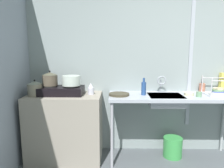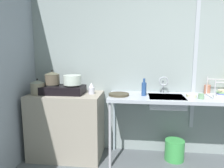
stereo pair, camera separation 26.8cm
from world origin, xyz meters
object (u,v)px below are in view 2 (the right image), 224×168
at_px(pot_beside_stove, 38,87).
at_px(dish_rack, 224,94).
at_px(pot_on_left_burner, 52,78).
at_px(percolator, 91,88).
at_px(stove, 63,89).
at_px(bottle_by_sink, 144,89).
at_px(utensil_jar, 207,89).
at_px(small_bowl_on_drainboard, 191,96).
at_px(cup_by_rack, 201,96).
at_px(faucet, 164,82).
at_px(bucket_on_floor, 174,150).
at_px(frying_pan, 119,94).
at_px(pot_on_right_burner, 72,80).
at_px(sink_basin, 166,101).

xyz_separation_m(pot_beside_stove, dish_rack, (2.38, 0.12, -0.05)).
distance_m(pot_on_left_burner, percolator, 0.55).
distance_m(stove, percolator, 0.39).
height_order(pot_beside_stove, bottle_by_sink, bottle_by_sink).
bearing_deg(utensil_jar, percolator, -172.86).
bearing_deg(small_bowl_on_drainboard, dish_rack, 7.78).
xyz_separation_m(dish_rack, cup_by_rack, (-0.31, -0.14, -0.01)).
bearing_deg(pot_beside_stove, percolator, 8.82).
xyz_separation_m(faucet, bottle_by_sink, (-0.26, -0.15, -0.06)).
bearing_deg(bucket_on_floor, bottle_by_sink, -173.08).
distance_m(dish_rack, bottle_by_sink, 0.99).
relative_size(faucet, cup_by_rack, 3.47).
bearing_deg(bottle_by_sink, frying_pan, -173.92).
height_order(pot_on_right_burner, frying_pan, pot_on_right_burner).
distance_m(percolator, bottle_by_sink, 0.70).
xyz_separation_m(frying_pan, cup_by_rack, (1.00, -0.07, 0.02)).
height_order(pot_on_right_burner, utensil_jar, pot_on_right_burner).
xyz_separation_m(faucet, utensil_jar, (0.59, 0.07, -0.09)).
bearing_deg(dish_rack, pot_on_left_burner, -179.12).
height_order(sink_basin, small_bowl_on_drainboard, small_bowl_on_drainboard).
relative_size(frying_pan, bucket_on_floor, 0.96).
distance_m(frying_pan, small_bowl_on_drainboard, 0.91).
distance_m(stove, pot_on_left_burner, 0.21).
bearing_deg(frying_pan, bucket_on_floor, 6.56).
height_order(pot_on_left_burner, percolator, pot_on_left_burner).
distance_m(pot_on_left_burner, bucket_on_floor, 1.91).
bearing_deg(pot_on_left_burner, cup_by_rack, -3.22).
xyz_separation_m(pot_on_right_burner, frying_pan, (0.62, -0.04, -0.17)).
bearing_deg(faucet, small_bowl_on_drainboard, -27.82).
height_order(faucet, utensil_jar, faucet).
height_order(pot_on_right_burner, pot_beside_stove, pot_on_right_burner).
xyz_separation_m(stove, pot_on_right_burner, (0.14, -0.00, 0.13)).
relative_size(bottle_by_sink, utensil_jar, 1.01).
height_order(stove, bucket_on_floor, stove).
bearing_deg(pot_on_left_burner, small_bowl_on_drainboard, -0.67).
height_order(pot_on_right_burner, bottle_by_sink, pot_on_right_burner).
xyz_separation_m(utensil_jar, bucket_on_floor, (-0.42, -0.17, -0.81)).
relative_size(small_bowl_on_drainboard, bucket_on_floor, 0.45).
relative_size(pot_on_left_burner, small_bowl_on_drainboard, 1.59).
relative_size(frying_pan, cup_by_rack, 3.92).
height_order(stove, small_bowl_on_drainboard, stove).
xyz_separation_m(faucet, cup_by_rack, (0.42, -0.26, -0.12)).
xyz_separation_m(dish_rack, utensil_jar, (-0.14, 0.18, 0.02)).
relative_size(stove, percolator, 3.81).
distance_m(dish_rack, bucket_on_floor, 0.97).
bearing_deg(stove, pot_on_left_burner, -180.00).
xyz_separation_m(pot_beside_stove, utensil_jar, (2.25, 0.30, -0.03)).
relative_size(percolator, dish_rack, 0.45).
height_order(stove, utensil_jar, utensil_jar).
xyz_separation_m(frying_pan, dish_rack, (1.31, 0.07, 0.03)).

